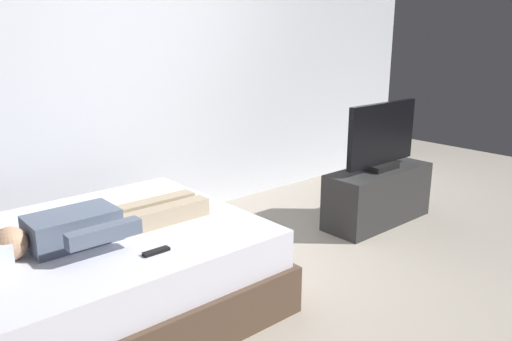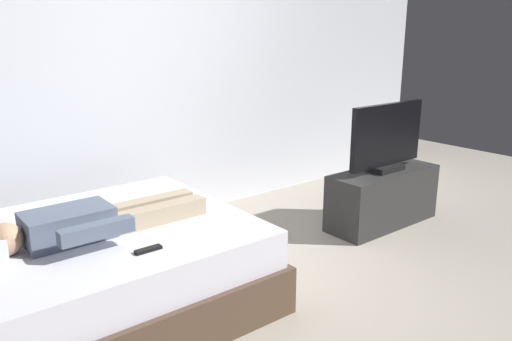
% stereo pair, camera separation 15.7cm
% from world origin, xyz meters
% --- Properties ---
extents(ground_plane, '(10.00, 10.00, 0.00)m').
position_xyz_m(ground_plane, '(0.00, 0.00, 0.00)').
color(ground_plane, '#ADA393').
extents(back_wall, '(6.40, 0.10, 2.80)m').
position_xyz_m(back_wall, '(0.40, 1.80, 1.40)').
color(back_wall, silver).
rests_on(back_wall, ground).
extents(bed, '(2.00, 1.57, 0.54)m').
position_xyz_m(bed, '(-1.07, 0.57, 0.26)').
color(bed, brown).
rests_on(bed, ground).
extents(person, '(1.26, 0.46, 0.18)m').
position_xyz_m(person, '(-1.04, 0.49, 0.62)').
color(person, slate).
rests_on(person, bed).
extents(remote, '(0.15, 0.04, 0.02)m').
position_xyz_m(remote, '(-0.89, 0.08, 0.55)').
color(remote, black).
rests_on(remote, bed).
extents(tv_stand, '(1.10, 0.40, 0.50)m').
position_xyz_m(tv_stand, '(1.56, 0.40, 0.25)').
color(tv_stand, '#2D2D2D').
rests_on(tv_stand, ground).
extents(tv, '(0.88, 0.20, 0.59)m').
position_xyz_m(tv, '(1.56, 0.40, 0.78)').
color(tv, black).
rests_on(tv, tv_stand).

